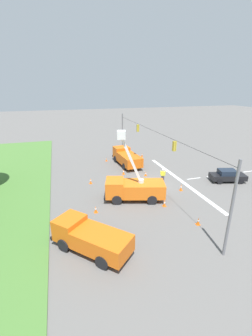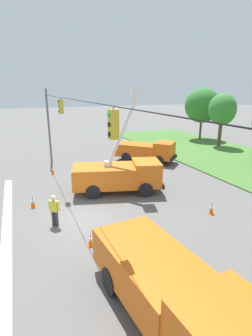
{
  "view_description": "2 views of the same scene",
  "coord_description": "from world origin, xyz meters",
  "px_view_note": "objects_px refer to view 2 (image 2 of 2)",
  "views": [
    {
      "loc": [
        -23.42,
        10.5,
        11.36
      ],
      "look_at": [
        1.33,
        2.94,
        1.95
      ],
      "focal_mm": 24.0,
      "sensor_mm": 36.0,
      "label": 1
    },
    {
      "loc": [
        13.44,
        -2.93,
        7.11
      ],
      "look_at": [
        -1.77,
        3.44,
        2.15
      ],
      "focal_mm": 28.0,
      "sensor_mm": 36.0,
      "label": 2
    }
  ],
  "objects_px": {
    "tree_west": "(222,110)",
    "traffic_cone_foreground_right": "(155,241)",
    "traffic_cone_near_bucket": "(52,170)",
    "traffic_cone_far_right": "(212,208)",
    "utility_truck_support_near": "(171,290)",
    "traffic_cone_lane_edge_a": "(78,181)",
    "tree_far_west": "(202,105)",
    "traffic_cone_mid_left": "(90,240)",
    "traffic_cone_lane_edge_b": "(161,174)",
    "utility_truck_support_far": "(146,150)",
    "utility_truck_bucket_lift": "(119,173)",
    "traffic_cone_mid_right": "(33,202)",
    "road_worker": "(54,209)"
  },
  "relations": [
    {
      "from": "tree_west",
      "to": "traffic_cone_foreground_right",
      "type": "distance_m",
      "value": 25.33
    },
    {
      "from": "traffic_cone_near_bucket",
      "to": "traffic_cone_far_right",
      "type": "distance_m",
      "value": 13.87
    },
    {
      "from": "utility_truck_support_near",
      "to": "traffic_cone_lane_edge_a",
      "type": "bearing_deg",
      "value": 179.57
    },
    {
      "from": "tree_far_west",
      "to": "traffic_cone_mid_left",
      "type": "bearing_deg",
      "value": -47.35
    },
    {
      "from": "traffic_cone_near_bucket",
      "to": "traffic_cone_lane_edge_b",
      "type": "distance_m",
      "value": 9.41
    },
    {
      "from": "utility_truck_support_far",
      "to": "traffic_cone_near_bucket",
      "type": "bearing_deg",
      "value": -86.99
    },
    {
      "from": "utility_truck_support_near",
      "to": "traffic_cone_mid_left",
      "type": "distance_m",
      "value": 5.33
    },
    {
      "from": "utility_truck_bucket_lift",
      "to": "traffic_cone_near_bucket",
      "type": "height_order",
      "value": "utility_truck_bucket_lift"
    },
    {
      "from": "traffic_cone_lane_edge_b",
      "to": "traffic_cone_mid_right",
      "type": "bearing_deg",
      "value": -79.4
    },
    {
      "from": "traffic_cone_lane_edge_b",
      "to": "traffic_cone_foreground_right",
      "type": "bearing_deg",
      "value": -31.32
    },
    {
      "from": "traffic_cone_far_right",
      "to": "traffic_cone_lane_edge_a",
      "type": "bearing_deg",
      "value": -141.25
    },
    {
      "from": "utility_truck_support_near",
      "to": "traffic_cone_mid_left",
      "type": "height_order",
      "value": "utility_truck_support_near"
    },
    {
      "from": "utility_truck_support_far",
      "to": "traffic_cone_lane_edge_b",
      "type": "xyz_separation_m",
      "value": [
        5.11,
        -1.26,
        -0.82
      ]
    },
    {
      "from": "traffic_cone_mid_right",
      "to": "traffic_cone_lane_edge_b",
      "type": "xyz_separation_m",
      "value": [
        -1.92,
        10.28,
        -0.04
      ]
    },
    {
      "from": "tree_far_west",
      "to": "utility_truck_support_near",
      "type": "height_order",
      "value": "tree_far_west"
    },
    {
      "from": "traffic_cone_mid_left",
      "to": "utility_truck_support_near",
      "type": "bearing_deg",
      "value": 12.81
    },
    {
      "from": "tree_west",
      "to": "traffic_cone_far_right",
      "type": "relative_size",
      "value": 9.56
    },
    {
      "from": "traffic_cone_mid_right",
      "to": "traffic_cone_near_bucket",
      "type": "relative_size",
      "value": 1.08
    },
    {
      "from": "tree_west",
      "to": "traffic_cone_near_bucket",
      "type": "xyz_separation_m",
      "value": [
        3.35,
        -21.38,
        -4.36
      ]
    },
    {
      "from": "tree_west",
      "to": "traffic_cone_lane_edge_b",
      "type": "distance_m",
      "value": 16.0
    },
    {
      "from": "utility_truck_support_near",
      "to": "traffic_cone_far_right",
      "type": "distance_m",
      "value": 8.5
    },
    {
      "from": "utility_truck_support_far",
      "to": "traffic_cone_lane_edge_a",
      "type": "relative_size",
      "value": 8.05
    },
    {
      "from": "tree_west",
      "to": "road_worker",
      "type": "relative_size",
      "value": 3.79
    },
    {
      "from": "utility_truck_support_near",
      "to": "traffic_cone_mid_right",
      "type": "xyz_separation_m",
      "value": [
        -10.6,
        -3.37,
        -0.86
      ]
    },
    {
      "from": "tree_west",
      "to": "traffic_cone_far_right",
      "type": "bearing_deg",
      "value": -42.62
    },
    {
      "from": "traffic_cone_lane_edge_a",
      "to": "traffic_cone_lane_edge_b",
      "type": "distance_m",
      "value": 6.86
    },
    {
      "from": "tree_west",
      "to": "utility_truck_support_far",
      "type": "bearing_deg",
      "value": -76.54
    },
    {
      "from": "tree_west",
      "to": "traffic_cone_mid_right",
      "type": "xyz_separation_m",
      "value": [
        9.88,
        -23.46,
        -4.32
      ]
    },
    {
      "from": "road_worker",
      "to": "traffic_cone_mid_right",
      "type": "distance_m",
      "value": 3.1
    },
    {
      "from": "traffic_cone_mid_left",
      "to": "traffic_cone_near_bucket",
      "type": "height_order",
      "value": "traffic_cone_near_bucket"
    },
    {
      "from": "utility_truck_support_near",
      "to": "utility_truck_support_far",
      "type": "bearing_deg",
      "value": 155.14
    },
    {
      "from": "tree_far_west",
      "to": "traffic_cone_lane_edge_b",
      "type": "distance_m",
      "value": 19.83
    },
    {
      "from": "utility_truck_support_near",
      "to": "traffic_cone_mid_left",
      "type": "xyz_separation_m",
      "value": [
        -5.11,
        -1.16,
        -0.95
      ]
    },
    {
      "from": "road_worker",
      "to": "tree_west",
      "type": "bearing_deg",
      "value": 119.56
    },
    {
      "from": "traffic_cone_near_bucket",
      "to": "tree_far_west",
      "type": "bearing_deg",
      "value": 110.74
    },
    {
      "from": "tree_far_west",
      "to": "utility_truck_bucket_lift",
      "type": "xyz_separation_m",
      "value": [
        14.6,
        -18.51,
        -3.52
      ]
    },
    {
      "from": "utility_truck_support_far",
      "to": "traffic_cone_lane_edge_b",
      "type": "relative_size",
      "value": 8.63
    },
    {
      "from": "tree_west",
      "to": "traffic_cone_near_bucket",
      "type": "relative_size",
      "value": 9.6
    },
    {
      "from": "utility_truck_support_far",
      "to": "traffic_cone_mid_right",
      "type": "xyz_separation_m",
      "value": [
        7.03,
        -11.54,
        -0.78
      ]
    },
    {
      "from": "tree_far_west",
      "to": "traffic_cone_lane_edge_b",
      "type": "bearing_deg",
      "value": -47.3
    },
    {
      "from": "traffic_cone_lane_edge_b",
      "to": "traffic_cone_near_bucket",
      "type": "bearing_deg",
      "value": -119.35
    },
    {
      "from": "road_worker",
      "to": "traffic_cone_lane_edge_a",
      "type": "bearing_deg",
      "value": 155.97
    },
    {
      "from": "traffic_cone_far_right",
      "to": "tree_far_west",
      "type": "bearing_deg",
      "value": 143.69
    },
    {
      "from": "tree_far_west",
      "to": "tree_west",
      "type": "relative_size",
      "value": 1.1
    },
    {
      "from": "road_worker",
      "to": "traffic_cone_far_right",
      "type": "xyz_separation_m",
      "value": [
        2.16,
        8.77,
        -0.66
      ]
    },
    {
      "from": "utility_truck_support_near",
      "to": "traffic_cone_lane_edge_b",
      "type": "xyz_separation_m",
      "value": [
        -12.52,
        6.91,
        -0.9
      ]
    },
    {
      "from": "traffic_cone_mid_right",
      "to": "traffic_cone_far_right",
      "type": "xyz_separation_m",
      "value": [
        5.04,
        9.73,
        -0.03
      ]
    },
    {
      "from": "traffic_cone_lane_edge_a",
      "to": "utility_truck_support_far",
      "type": "bearing_deg",
      "value": 117.89
    },
    {
      "from": "utility_truck_bucket_lift",
      "to": "traffic_cone_lane_edge_b",
      "type": "bearing_deg",
      "value": 109.28
    },
    {
      "from": "road_worker",
      "to": "utility_truck_support_near",
      "type": "bearing_deg",
      "value": 17.37
    }
  ]
}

